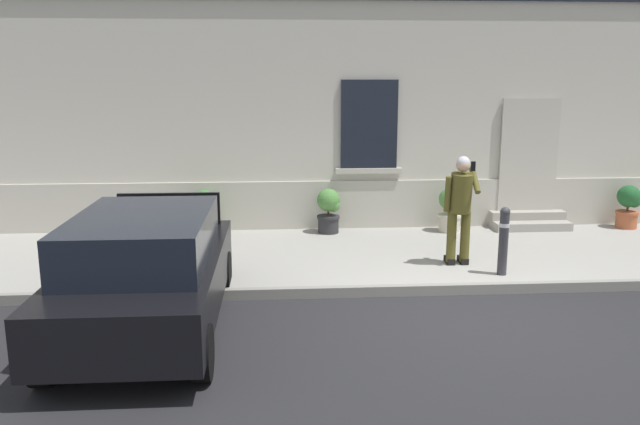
# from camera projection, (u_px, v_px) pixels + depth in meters

# --- Properties ---
(ground_plane) EXTENTS (80.00, 80.00, 0.00)m
(ground_plane) POSITION_uv_depth(u_px,v_px,m) (469.00, 318.00, 8.29)
(ground_plane) COLOR #232326
(sidewalk) EXTENTS (24.00, 3.60, 0.15)m
(sidewalk) POSITION_uv_depth(u_px,v_px,m) (421.00, 254.00, 11.01)
(sidewalk) COLOR #99968E
(sidewalk) RESTS_ON ground
(curb_edge) EXTENTS (24.00, 0.12, 0.15)m
(curb_edge) POSITION_uv_depth(u_px,v_px,m) (450.00, 289.00, 9.19)
(curb_edge) COLOR gray
(curb_edge) RESTS_ON ground
(building_facade) EXTENTS (24.00, 1.52, 7.50)m
(building_facade) POSITION_uv_depth(u_px,v_px,m) (400.00, 45.00, 12.68)
(building_facade) COLOR beige
(building_facade) RESTS_ON ground
(entrance_stoop) EXTENTS (1.50, 0.64, 0.32)m
(entrance_stoop) POSITION_uv_depth(u_px,v_px,m) (529.00, 221.00, 12.63)
(entrance_stoop) COLOR #9E998E
(entrance_stoop) RESTS_ON sidewalk
(hatchback_car_black) EXTENTS (1.79, 4.07, 1.50)m
(hatchback_car_black) POSITION_uv_depth(u_px,v_px,m) (147.00, 269.00, 7.71)
(hatchback_car_black) COLOR black
(hatchback_car_black) RESTS_ON ground
(bollard_near_person) EXTENTS (0.15, 0.15, 1.04)m
(bollard_near_person) POSITION_uv_depth(u_px,v_px,m) (504.00, 238.00, 9.52)
(bollard_near_person) COLOR #333338
(bollard_near_person) RESTS_ON sidewalk
(person_on_phone) EXTENTS (0.51, 0.48, 1.75)m
(person_on_phone) POSITION_uv_depth(u_px,v_px,m) (460.00, 203.00, 9.94)
(person_on_phone) COLOR #514C1E
(person_on_phone) RESTS_ON sidewalk
(planter_olive) EXTENTS (0.44, 0.44, 0.86)m
(planter_olive) POSITION_uv_depth(u_px,v_px,m) (205.00, 211.00, 12.01)
(planter_olive) COLOR #606B38
(planter_olive) RESTS_ON sidewalk
(planter_charcoal) EXTENTS (0.44, 0.44, 0.86)m
(planter_charcoal) POSITION_uv_depth(u_px,v_px,m) (329.00, 210.00, 12.16)
(planter_charcoal) COLOR #2D2D30
(planter_charcoal) RESTS_ON sidewalk
(planter_cream) EXTENTS (0.44, 0.44, 0.86)m
(planter_cream) POSITION_uv_depth(u_px,v_px,m) (450.00, 208.00, 12.27)
(planter_cream) COLOR beige
(planter_cream) RESTS_ON sidewalk
(planter_terracotta) EXTENTS (0.44, 0.44, 0.86)m
(planter_terracotta) POSITION_uv_depth(u_px,v_px,m) (628.00, 205.00, 12.57)
(planter_terracotta) COLOR #B25B38
(planter_terracotta) RESTS_ON sidewalk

